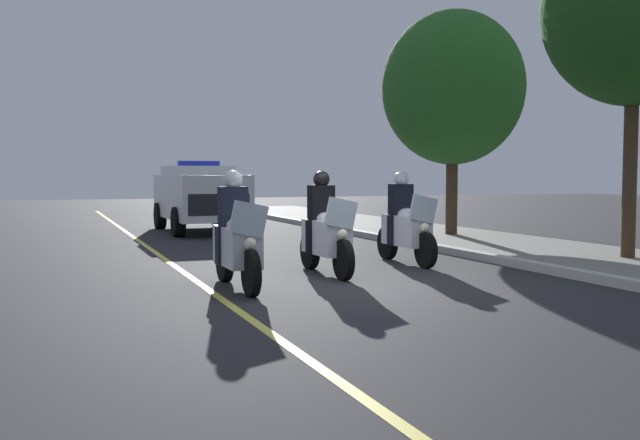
{
  "coord_description": "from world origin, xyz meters",
  "views": [
    {
      "loc": [
        9.82,
        -4.27,
        1.66
      ],
      "look_at": [
        -1.3,
        0.0,
        0.9
      ],
      "focal_mm": 40.22,
      "sensor_mm": 36.0,
      "label": 1
    }
  ],
  "objects_px": {
    "police_motorcycle_lead_right": "(325,232)",
    "police_motorcycle_trailing": "(405,226)",
    "police_motorcycle_lead_left": "(237,241)",
    "tree_mid_block": "(634,7)",
    "police_suv": "(199,195)",
    "tree_far_back": "(453,88)"
  },
  "relations": [
    {
      "from": "police_motorcycle_lead_left",
      "to": "police_suv",
      "type": "distance_m",
      "value": 10.64
    },
    {
      "from": "police_motorcycle_lead_right",
      "to": "tree_mid_block",
      "type": "bearing_deg",
      "value": 84.61
    },
    {
      "from": "police_motorcycle_trailing",
      "to": "tree_mid_block",
      "type": "bearing_deg",
      "value": 71.31
    },
    {
      "from": "police_motorcycle_lead_left",
      "to": "tree_mid_block",
      "type": "bearing_deg",
      "value": 92.74
    },
    {
      "from": "police_motorcycle_lead_right",
      "to": "police_suv",
      "type": "height_order",
      "value": "police_suv"
    },
    {
      "from": "police_motorcycle_lead_left",
      "to": "tree_far_back",
      "type": "distance_m",
      "value": 10.07
    },
    {
      "from": "police_motorcycle_trailing",
      "to": "tree_mid_block",
      "type": "xyz_separation_m",
      "value": [
        1.35,
        4.01,
        4.04
      ]
    },
    {
      "from": "police_motorcycle_lead_right",
      "to": "police_motorcycle_trailing",
      "type": "height_order",
      "value": "same"
    },
    {
      "from": "police_motorcycle_lead_right",
      "to": "police_suv",
      "type": "bearing_deg",
      "value": -179.06
    },
    {
      "from": "police_motorcycle_lead_left",
      "to": "tree_mid_block",
      "type": "xyz_separation_m",
      "value": [
        -0.37,
        7.67,
        4.04
      ]
    },
    {
      "from": "police_motorcycle_lead_right",
      "to": "tree_far_back",
      "type": "height_order",
      "value": "tree_far_back"
    },
    {
      "from": "police_motorcycle_trailing",
      "to": "tree_far_back",
      "type": "height_order",
      "value": "tree_far_back"
    },
    {
      "from": "tree_far_back",
      "to": "tree_mid_block",
      "type": "bearing_deg",
      "value": 3.35
    },
    {
      "from": "police_motorcycle_lead_left",
      "to": "police_motorcycle_trailing",
      "type": "distance_m",
      "value": 4.05
    },
    {
      "from": "tree_mid_block",
      "to": "tree_far_back",
      "type": "distance_m",
      "value": 5.82
    },
    {
      "from": "police_motorcycle_lead_right",
      "to": "police_motorcycle_trailing",
      "type": "relative_size",
      "value": 1.0
    },
    {
      "from": "police_suv",
      "to": "tree_mid_block",
      "type": "distance_m",
      "value": 12.38
    },
    {
      "from": "police_motorcycle_lead_left",
      "to": "police_suv",
      "type": "bearing_deg",
      "value": 171.38
    },
    {
      "from": "tree_far_back",
      "to": "police_motorcycle_trailing",
      "type": "bearing_deg",
      "value": -39.89
    },
    {
      "from": "police_motorcycle_lead_left",
      "to": "tree_far_back",
      "type": "height_order",
      "value": "tree_far_back"
    },
    {
      "from": "police_suv",
      "to": "tree_mid_block",
      "type": "bearing_deg",
      "value": 30.93
    },
    {
      "from": "police_motorcycle_trailing",
      "to": "police_suv",
      "type": "distance_m",
      "value": 9.04
    }
  ]
}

